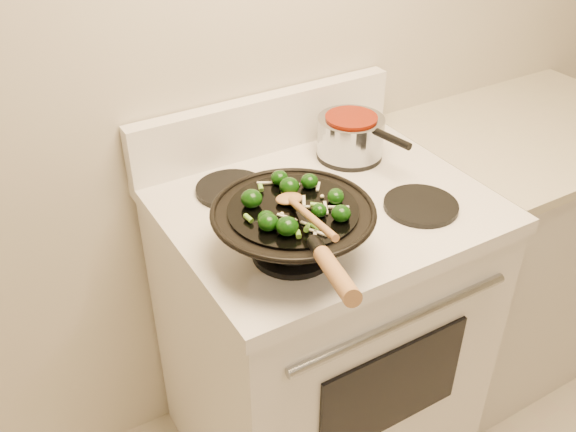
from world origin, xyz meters
TOP-DOWN VIEW (x-y plane):
  - stove at (-0.01, 1.17)m, footprint 0.78×0.67m
  - counter_unit at (0.80, 1.20)m, footprint 0.79×0.62m
  - wok at (-0.19, 1.02)m, footprint 0.35×0.56m
  - stirfry at (-0.19, 1.02)m, footprint 0.22×0.25m
  - wooden_spoon at (-0.19, 0.98)m, footprint 0.09×0.27m
  - saucepan at (0.17, 1.32)m, footprint 0.18×0.29m

SIDE VIEW (x-z plane):
  - counter_unit at x=0.80m, z-range 0.00..0.91m
  - stove at x=-0.01m, z-range -0.07..1.01m
  - saucepan at x=0.17m, z-range 0.93..1.04m
  - wok at x=-0.19m, z-range 0.88..1.10m
  - stirfry at x=-0.19m, z-range 1.04..1.07m
  - wooden_spoon at x=-0.19m, z-range 1.03..1.11m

